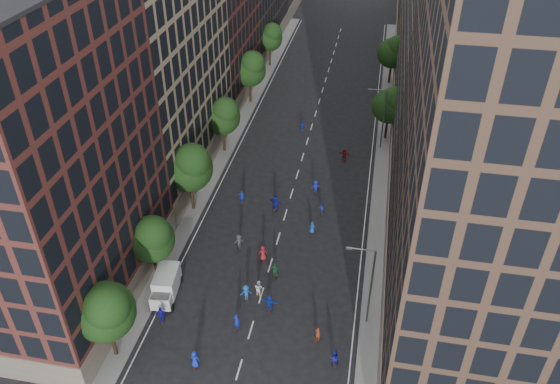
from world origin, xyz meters
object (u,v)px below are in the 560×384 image
at_px(streetlamp_far, 382,116).
at_px(skater_2, 334,358).
at_px(skater_1, 237,322).
at_px(cargo_van, 166,285).
at_px(streetlamp_near, 369,283).
at_px(skater_0, 195,359).

height_order(streetlamp_far, skater_2, streetlamp_far).
distance_m(streetlamp_far, skater_1, 38.17).
distance_m(streetlamp_far, cargo_van, 38.77).
distance_m(cargo_van, skater_2, 18.15).
bearing_deg(streetlamp_near, skater_0, -151.03).
distance_m(skater_0, skater_2, 12.16).
height_order(streetlamp_near, streetlamp_far, same).
bearing_deg(streetlamp_far, skater_1, -107.95).
bearing_deg(streetlamp_near, cargo_van, -179.45).
bearing_deg(skater_1, skater_2, -173.66).
relative_size(streetlamp_far, skater_2, 5.22).
relative_size(streetlamp_near, skater_1, 4.89).
bearing_deg(cargo_van, skater_0, -60.99).
bearing_deg(skater_2, skater_1, -33.09).
bearing_deg(skater_2, cargo_van, -36.02).
xyz_separation_m(streetlamp_near, streetlamp_far, (0.00, 33.00, 0.00)).
bearing_deg(skater_2, streetlamp_near, -132.53).
bearing_deg(skater_1, skater_0, 82.29).
height_order(streetlamp_near, skater_0, streetlamp_near).
bearing_deg(cargo_van, streetlamp_near, -5.94).
height_order(streetlamp_far, cargo_van, streetlamp_far).
bearing_deg(skater_0, streetlamp_near, -141.74).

